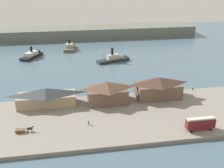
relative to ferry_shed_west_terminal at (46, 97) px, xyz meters
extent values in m
plane|color=#476070|center=(21.29, 9.45, -4.77)|extent=(320.00, 320.00, 0.00)
cube|color=gray|center=(21.29, -12.55, -4.17)|extent=(110.00, 36.00, 1.20)
cube|color=#666159|center=(21.29, 5.85, -4.27)|extent=(110.00, 0.80, 1.00)
cube|color=#998466|center=(0.00, 0.00, -1.32)|extent=(21.77, 7.86, 4.49)
pyramid|color=#33383D|center=(0.00, 0.00, 2.19)|extent=(22.21, 8.25, 2.53)
cube|color=brown|center=(23.22, -0.73, -0.66)|extent=(15.17, 9.86, 5.82)
pyramid|color=brown|center=(23.22, -0.73, 3.45)|extent=(15.47, 10.35, 2.40)
cube|color=brown|center=(44.16, 0.04, -0.63)|extent=(17.69, 9.37, 5.87)
pyramid|color=#473328|center=(44.16, 0.04, 3.68)|extent=(18.04, 9.84, 2.74)
cube|color=maroon|center=(49.69, -26.23, -1.18)|extent=(9.48, 2.22, 2.98)
cube|color=beige|center=(49.69, -26.23, 0.57)|extent=(9.10, 1.55, 0.50)
cylinder|color=black|center=(53.01, -25.12, -3.12)|extent=(0.90, 0.18, 0.90)
cylinder|color=black|center=(53.01, -27.34, -3.12)|extent=(0.90, 0.18, 0.90)
cylinder|color=black|center=(46.37, -25.12, -3.12)|extent=(0.90, 0.18, 0.90)
cylinder|color=black|center=(46.37, -27.34, -3.12)|extent=(0.90, 0.18, 0.90)
cube|color=brown|center=(-7.39, -18.16, -2.72)|extent=(2.99, 1.56, 0.50)
cylinder|color=#4C3828|center=(-8.29, -17.38, -2.97)|extent=(1.20, 0.10, 1.20)
cylinder|color=#4C3828|center=(-8.29, -18.94, -2.97)|extent=(1.20, 0.10, 1.20)
ellipsoid|color=black|center=(-4.50, -18.16, -2.47)|extent=(2.00, 0.70, 0.90)
ellipsoid|color=black|center=(-3.40, -18.16, -1.92)|extent=(0.70, 0.32, 0.44)
cylinder|color=black|center=(-3.90, -17.96, -3.07)|extent=(0.16, 0.16, 1.00)
cylinder|color=black|center=(-3.90, -18.36, -3.07)|extent=(0.16, 0.16, 1.00)
cylinder|color=black|center=(-5.10, -17.96, -3.07)|extent=(0.16, 0.16, 1.00)
cylinder|color=black|center=(-5.10, -18.36, -3.07)|extent=(0.16, 0.16, 1.00)
cylinder|color=#3D4C42|center=(14.48, -17.03, -2.87)|extent=(0.41, 0.41, 1.39)
sphere|color=#CCA889|center=(14.48, -17.03, -2.06)|extent=(0.25, 0.25, 0.25)
cylinder|color=black|center=(61.57, 4.48, -3.12)|extent=(0.44, 0.44, 0.90)
cube|color=black|center=(-12.89, 68.81, -3.96)|extent=(13.00, 17.19, 1.62)
cone|color=black|center=(-8.93, 76.01, -3.96)|extent=(6.00, 5.11, 5.22)
cube|color=beige|center=(-12.89, 68.81, -2.09)|extent=(7.90, 9.69, 2.10)
cylinder|color=black|center=(-12.72, 69.12, 0.58)|extent=(1.39, 1.39, 3.25)
cube|color=#23282D|center=(34.72, 52.95, -3.96)|extent=(19.83, 10.14, 1.62)
cone|color=#23282D|center=(43.94, 55.75, -3.96)|extent=(4.56, 5.09, 4.27)
cube|color=#B2A893|center=(34.72, 52.95, -1.81)|extent=(7.34, 4.75, 2.67)
cylinder|color=black|center=(34.26, 52.81, 1.56)|extent=(1.32, 1.32, 4.08)
cylinder|color=brown|center=(29.18, 51.27, -1.06)|extent=(0.24, 0.24, 4.17)
cube|color=#514C47|center=(10.38, 83.72, -3.84)|extent=(8.25, 16.49, 1.86)
cone|color=#514C47|center=(11.31, 91.58, -3.84)|extent=(6.08, 3.51, 5.79)
cube|color=#B2A893|center=(10.38, 83.72, -1.81)|extent=(5.15, 6.06, 2.19)
cylinder|color=black|center=(10.35, 83.48, 0.82)|extent=(1.17, 1.17, 3.06)
cylinder|color=brown|center=(9.82, 79.00, 0.56)|extent=(0.24, 0.24, 6.92)
cube|color=#60665B|center=(21.29, 119.45, -0.77)|extent=(180.00, 24.00, 8.00)
camera|label=1|loc=(9.25, -95.87, 43.92)|focal=43.44mm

